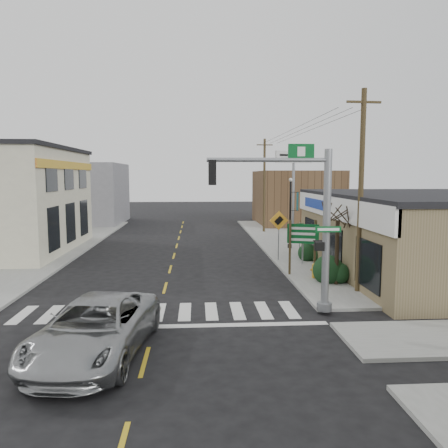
{
  "coord_description": "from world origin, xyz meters",
  "views": [
    {
      "loc": [
        1.46,
        -15.72,
        5.14
      ],
      "look_at": [
        2.79,
        5.19,
        2.8
      ],
      "focal_mm": 35.0,
      "sensor_mm": 36.0,
      "label": 1
    }
  ],
  "objects": [
    {
      "name": "lamp_post",
      "position": [
        7.98,
        13.88,
        2.94
      ],
      "size": [
        0.63,
        0.49,
        4.83
      ],
      "rotation": [
        0.0,
        0.0,
        -0.01
      ],
      "color": "black",
      "rests_on": "sidewalk_right"
    },
    {
      "name": "ground",
      "position": [
        0.0,
        0.0,
        0.0
      ],
      "size": [
        140.0,
        140.0,
        0.0
      ],
      "primitive_type": "plane",
      "color": "black",
      "rests_on": "ground"
    },
    {
      "name": "sidewalk_left",
      "position": [
        -9.0,
        13.0,
        0.07
      ],
      "size": [
        6.0,
        38.0,
        0.13
      ],
      "primitive_type": "cube",
      "color": "gray",
      "rests_on": "ground"
    },
    {
      "name": "utility_pole_near",
      "position": [
        8.45,
        2.47,
        4.54
      ],
      "size": [
        1.5,
        0.22,
        8.61
      ],
      "rotation": [
        0.0,
        0.0,
        0.06
      ],
      "color": "#402F20",
      "rests_on": "sidewalk_right"
    },
    {
      "name": "shrub_back",
      "position": [
        8.04,
        9.49,
        0.55
      ],
      "size": [
        1.12,
        1.12,
        0.84
      ],
      "primitive_type": "ellipsoid",
      "color": "black",
      "rests_on": "sidewalk_right"
    },
    {
      "name": "guide_sign",
      "position": [
        6.82,
        5.79,
        1.93
      ],
      "size": [
        1.58,
        0.13,
        2.77
      ],
      "rotation": [
        0.0,
        0.0,
        -0.31
      ],
      "color": "#4A3C22",
      "rests_on": "sidewalk_right"
    },
    {
      "name": "traffic_signal_pole",
      "position": [
        5.47,
        -0.19,
        3.78
      ],
      "size": [
        4.84,
        0.38,
        6.13
      ],
      "rotation": [
        0.0,
        0.0,
        -0.01
      ],
      "color": "gray",
      "rests_on": "sidewalk_right"
    },
    {
      "name": "center_line",
      "position": [
        0.0,
        8.0,
        0.01
      ],
      "size": [
        0.12,
        56.0,
        0.01
      ],
      "primitive_type": "cube",
      "color": "gold",
      "rests_on": "ground"
    },
    {
      "name": "ped_crossing_sign",
      "position": [
        6.3,
        9.53,
        2.13
      ],
      "size": [
        1.14,
        0.08,
        2.94
      ],
      "rotation": [
        0.0,
        0.0,
        0.07
      ],
      "color": "gray",
      "rests_on": "sidewalk_right"
    },
    {
      "name": "sidewalk_right",
      "position": [
        9.0,
        13.0,
        0.07
      ],
      "size": [
        6.0,
        38.0,
        0.13
      ],
      "primitive_type": "cube",
      "color": "gray",
      "rests_on": "ground"
    },
    {
      "name": "shrub_front",
      "position": [
        7.68,
        4.21,
        0.67
      ],
      "size": [
        1.45,
        1.45,
        1.09
      ],
      "primitive_type": "ellipsoid",
      "color": "black",
      "rests_on": "sidewalk_right"
    },
    {
      "name": "crosswalk",
      "position": [
        0.0,
        0.4,
        0.01
      ],
      "size": [
        11.0,
        2.2,
        0.01
      ],
      "primitive_type": "cube",
      "color": "silver",
      "rests_on": "ground"
    },
    {
      "name": "suv",
      "position": [
        -1.43,
        -3.49,
        0.81
      ],
      "size": [
        3.41,
        6.11,
        1.62
      ],
      "primitive_type": "imported",
      "rotation": [
        0.0,
        0.0,
        -0.13
      ],
      "color": "#929596",
      "rests_on": "ground"
    },
    {
      "name": "bldg_distant_right",
      "position": [
        12.0,
        30.0,
        2.8
      ],
      "size": [
        8.0,
        10.0,
        5.6
      ],
      "primitive_type": "cube",
      "color": "brown",
      "rests_on": "ground"
    },
    {
      "name": "bldg_distant_left",
      "position": [
        -11.0,
        32.0,
        3.2
      ],
      "size": [
        9.0,
        10.0,
        6.4
      ],
      "primitive_type": "cube",
      "color": "gray",
      "rests_on": "ground"
    },
    {
      "name": "utility_pole_far",
      "position": [
        7.5,
        22.85,
        4.34
      ],
      "size": [
        1.43,
        0.21,
        8.21
      ],
      "rotation": [
        0.0,
        0.0,
        0.04
      ],
      "color": "#3A261E",
      "rests_on": "sidewalk_right"
    },
    {
      "name": "thrift_store",
      "position": [
        14.5,
        6.0,
        2.0
      ],
      "size": [
        12.0,
        14.0,
        4.0
      ],
      "primitive_type": "cube",
      "color": "olive",
      "rests_on": "ground"
    },
    {
      "name": "fire_hydrant",
      "position": [
        7.2,
        4.95,
        0.53
      ],
      "size": [
        0.23,
        0.23,
        0.73
      ],
      "rotation": [
        0.0,
        0.0,
        -0.15
      ],
      "color": "gold",
      "rests_on": "sidewalk_right"
    },
    {
      "name": "bare_tree",
      "position": [
        7.91,
        3.72,
        3.63
      ],
      "size": [
        2.22,
        2.22,
        4.45
      ],
      "rotation": [
        0.0,
        0.0,
        -0.19
      ],
      "color": "black",
      "rests_on": "sidewalk_right"
    },
    {
      "name": "dance_center_sign",
      "position": [
        9.0,
        17.87,
        5.5
      ],
      "size": [
        3.38,
        0.21,
        7.18
      ],
      "rotation": [
        0.0,
        0.0,
        0.43
      ],
      "color": "gray",
      "rests_on": "sidewalk_right"
    }
  ]
}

